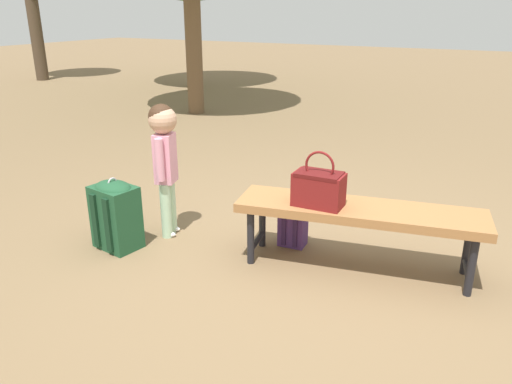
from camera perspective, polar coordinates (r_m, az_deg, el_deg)
ground_plane at (r=3.47m, az=4.30°, el=-8.28°), size 40.00×40.00×0.00m
park_bench at (r=3.32m, az=11.74°, el=-2.56°), size 1.65×0.70×0.45m
handbag at (r=3.22m, az=7.21°, el=0.54°), size 0.33×0.19×0.37m
child_standing at (r=3.72m, az=-10.49°, el=4.80°), size 0.21×0.27×1.02m
backpack_large at (r=3.73m, az=-15.79°, el=-2.32°), size 0.35×0.32×0.54m
backpack_small at (r=3.68m, az=4.27°, el=-3.75°), size 0.20×0.18×0.32m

